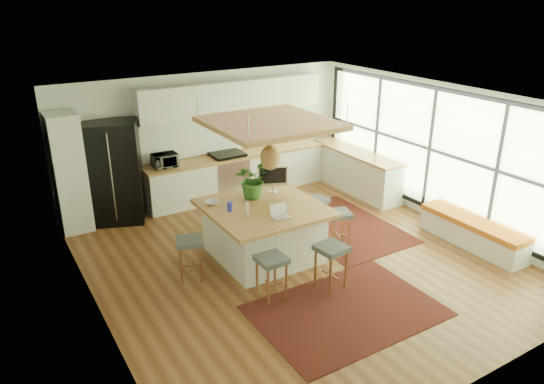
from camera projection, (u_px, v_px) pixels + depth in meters
floor at (297, 259)px, 8.65m from camera, size 7.00×7.00×0.00m
ceiling at (300, 102)px, 7.65m from camera, size 7.00×7.00×0.00m
wall_back at (208, 135)px, 10.93m from camera, size 6.50×0.00×6.50m
wall_front at (484, 286)px, 5.37m from camera, size 6.50×0.00×6.50m
wall_left at (91, 231)px, 6.58m from camera, size 0.00×7.00×7.00m
wall_right at (439, 154)px, 9.71m from camera, size 0.00×7.00×7.00m
window_wall at (438, 151)px, 9.68m from camera, size 0.10×6.20×2.60m
pantry at (69, 173)px, 9.33m from camera, size 0.55×0.60×2.25m
back_counter_base at (238, 175)px, 11.27m from camera, size 4.20×0.60×0.88m
back_counter_top at (238, 155)px, 11.10m from camera, size 4.24×0.64×0.05m
backsplash at (231, 132)px, 11.18m from camera, size 4.20×0.02×0.80m
upper_cabinets at (233, 97)px, 10.75m from camera, size 4.20×0.34×0.70m
range at (228, 174)px, 11.13m from camera, size 0.76×0.62×1.00m
right_counter_base at (356, 172)px, 11.49m from camera, size 0.60×2.50×0.88m
right_counter_top at (357, 152)px, 11.32m from camera, size 0.64×2.54×0.05m
window_bench at (473, 233)px, 9.02m from camera, size 0.52×2.00×0.50m
ceiling_panel at (270, 140)px, 8.06m from camera, size 1.86×1.86×0.80m
rug_near at (346, 311)px, 7.24m from camera, size 2.60×1.80×0.01m
rug_right at (341, 227)px, 9.81m from camera, size 1.80×2.60×0.01m
fridge at (115, 176)px, 9.80m from camera, size 1.21×1.08×2.00m
island at (264, 231)px, 8.58m from camera, size 1.85×1.85×0.93m
stool_near_left at (272, 277)px, 7.42m from camera, size 0.41×0.41×0.69m
stool_near_right at (331, 267)px, 7.69m from camera, size 0.47×0.47×0.72m
stool_right_front at (338, 228)px, 8.97m from camera, size 0.50×0.50×0.66m
stool_right_back at (316, 213)px, 9.55m from camera, size 0.47×0.47×0.66m
stool_left_side at (190, 258)px, 7.96m from camera, size 0.52×0.52×0.68m
laptop at (282, 211)px, 7.94m from camera, size 0.30×0.32×0.22m
monitor at (273, 178)px, 8.90m from camera, size 0.55×0.37×0.48m
microwave at (165, 159)px, 10.24m from camera, size 0.50×0.28×0.34m
island_plant at (252, 183)px, 8.69m from camera, size 0.89×0.90×0.52m
island_bowl at (212, 203)px, 8.47m from camera, size 0.26×0.26×0.06m
island_bottle_0 at (231, 206)px, 8.19m from camera, size 0.07×0.07×0.19m
island_bottle_1 at (247, 209)px, 8.06m from camera, size 0.07×0.07×0.19m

